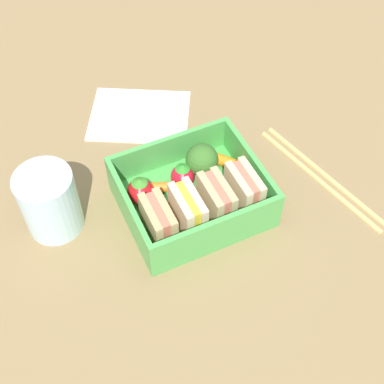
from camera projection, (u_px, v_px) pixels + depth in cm
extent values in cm
cube|color=olive|center=(192.00, 211.00, 63.52)|extent=(120.00, 120.00, 2.00)
cube|color=#4FAF50|center=(192.00, 203.00, 62.25)|extent=(15.68, 13.48, 1.20)
cube|color=#4FAF50|center=(218.00, 232.00, 56.53)|extent=(15.68, 0.60, 4.24)
cube|color=#4FAF50|center=(169.00, 150.00, 63.68)|extent=(15.68, 0.60, 4.24)
cube|color=#4FAF50|center=(251.00, 167.00, 62.07)|extent=(0.60, 12.28, 4.24)
cube|color=#4FAF50|center=(129.00, 212.00, 58.14)|extent=(0.60, 12.28, 4.24)
cube|color=beige|center=(250.00, 186.00, 60.05)|extent=(0.83, 5.25, 4.67)
cube|color=#D87259|center=(244.00, 189.00, 59.83)|extent=(0.83, 4.83, 4.29)
cube|color=beige|center=(237.00, 191.00, 59.62)|extent=(0.83, 5.25, 4.67)
cube|color=tan|center=(223.00, 197.00, 59.15)|extent=(0.83, 5.25, 4.67)
cube|color=#D87259|center=(216.00, 199.00, 58.93)|extent=(0.83, 4.83, 4.29)
cube|color=tan|center=(210.00, 202.00, 58.71)|extent=(0.83, 5.25, 4.67)
cube|color=beige|center=(195.00, 207.00, 58.24)|extent=(0.83, 5.25, 4.67)
cube|color=yellow|center=(188.00, 210.00, 58.03)|extent=(0.83, 4.83, 4.29)
cube|color=beige|center=(181.00, 213.00, 57.81)|extent=(0.83, 5.25, 4.67)
cube|color=tan|center=(166.00, 218.00, 57.34)|extent=(0.83, 5.25, 4.67)
cube|color=#D87259|center=(158.00, 221.00, 57.12)|extent=(0.83, 4.83, 4.29)
cube|color=tan|center=(151.00, 224.00, 56.91)|extent=(0.83, 5.25, 4.67)
cylinder|color=orange|center=(225.00, 161.00, 64.49)|extent=(4.32, 4.77, 1.40)
cylinder|color=#90CC67|center=(202.00, 171.00, 63.54)|extent=(1.31, 1.31, 1.39)
sphere|color=#397027|center=(202.00, 160.00, 61.92)|extent=(3.86, 3.86, 3.86)
sphere|color=red|center=(186.00, 176.00, 62.18)|extent=(2.84, 2.84, 2.84)
cone|color=green|center=(186.00, 166.00, 60.82)|extent=(1.71, 1.71, 0.60)
cylinder|color=orange|center=(159.00, 187.00, 62.16)|extent=(4.55, 2.75, 1.21)
sphere|color=red|center=(141.00, 191.00, 60.60)|extent=(3.07, 3.07, 3.07)
cone|color=#42912E|center=(139.00, 181.00, 59.15)|extent=(1.84, 1.84, 0.60)
cylinder|color=tan|center=(326.00, 173.00, 65.34)|extent=(5.08, 19.45, 0.70)
cylinder|color=tan|center=(319.00, 178.00, 64.89)|extent=(5.08, 19.45, 0.70)
cylinder|color=silver|center=(50.00, 202.00, 58.09)|extent=(6.35, 6.35, 8.02)
cube|color=white|center=(137.00, 116.00, 71.75)|extent=(16.36, 15.16, 0.40)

